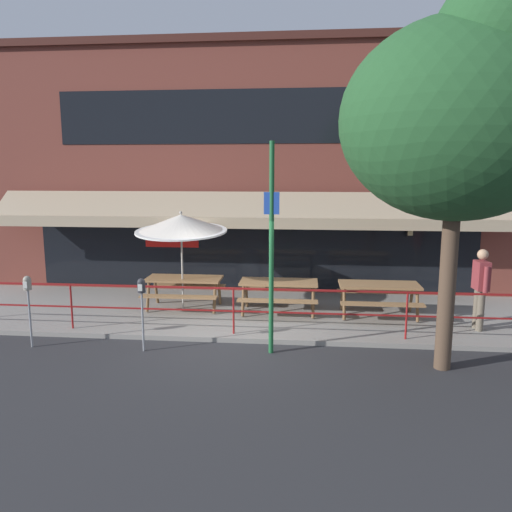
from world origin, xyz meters
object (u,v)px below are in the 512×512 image
at_px(picnic_table_centre, 279,288).
at_px(picnic_table_right, 379,291).
at_px(patio_umbrella_left, 181,224).
at_px(parking_meter_near, 28,290).
at_px(parking_meter_far, 142,293).
at_px(picnic_table_left, 184,284).
at_px(pedestrian_walking, 481,285).
at_px(street_tree_curbside, 468,106).
at_px(street_sign_pole, 271,247).

relative_size(picnic_table_centre, picnic_table_right, 1.00).
bearing_deg(patio_umbrella_left, parking_meter_near, -133.74).
height_order(picnic_table_right, parking_meter_far, parking_meter_far).
bearing_deg(picnic_table_left, picnic_table_right, -2.55).
relative_size(patio_umbrella_left, parking_meter_far, 1.68).
relative_size(picnic_table_right, pedestrian_walking, 1.05).
height_order(pedestrian_walking, street_tree_curbside, street_tree_curbside).
relative_size(pedestrian_walking, parking_meter_far, 1.20).
xyz_separation_m(picnic_table_right, street_tree_curbside, (0.83, -2.82, 3.70)).
bearing_deg(patio_umbrella_left, picnic_table_left, 90.00).
bearing_deg(picnic_table_right, parking_meter_near, -160.64).
bearing_deg(street_tree_curbside, street_sign_pole, 170.56).
xyz_separation_m(picnic_table_left, picnic_table_centre, (2.29, -0.15, 0.00)).
height_order(picnic_table_centre, parking_meter_near, parking_meter_near).
bearing_deg(street_sign_pole, picnic_table_right, 44.89).
xyz_separation_m(picnic_table_left, pedestrian_walking, (6.53, -0.97, 0.35)).
bearing_deg(picnic_table_right, pedestrian_walking, -21.34).
height_order(patio_umbrella_left, parking_meter_far, patio_umbrella_left).
distance_m(picnic_table_left, street_tree_curbside, 7.22).
bearing_deg(street_sign_pole, picnic_table_centre, 89.59).
relative_size(street_sign_pole, street_tree_curbside, 0.61).
bearing_deg(patio_umbrella_left, pedestrian_walking, -7.15).
bearing_deg(parking_meter_far, parking_meter_near, -179.81).
distance_m(patio_umbrella_left, parking_meter_near, 3.62).
relative_size(picnic_table_left, street_sign_pole, 0.46).
relative_size(picnic_table_centre, pedestrian_walking, 1.05).
bearing_deg(parking_meter_near, picnic_table_left, 47.89).
distance_m(picnic_table_left, picnic_table_right, 4.58).
height_order(parking_meter_far, street_sign_pole, street_sign_pole).
bearing_deg(parking_meter_near, street_sign_pole, 1.89).
distance_m(picnic_table_centre, parking_meter_near, 5.34).
height_order(picnic_table_centre, patio_umbrella_left, patio_umbrella_left).
relative_size(picnic_table_left, parking_meter_far, 1.27).
height_order(picnic_table_right, pedestrian_walking, pedestrian_walking).
height_order(parking_meter_far, street_tree_curbside, street_tree_curbside).
bearing_deg(street_sign_pole, pedestrian_walking, 19.81).
distance_m(picnic_table_right, parking_meter_far, 5.35).
distance_m(picnic_table_right, pedestrian_walking, 2.13).
height_order(patio_umbrella_left, street_sign_pole, street_sign_pole).
xyz_separation_m(patio_umbrella_left, parking_meter_far, (-0.16, -2.50, -1.03)).
bearing_deg(street_tree_curbside, parking_meter_far, 176.15).
bearing_deg(street_sign_pole, parking_meter_far, -176.53).
relative_size(patio_umbrella_left, parking_meter_near, 1.68).
bearing_deg(street_tree_curbside, parking_meter_near, 177.31).
height_order(pedestrian_walking, street_sign_pole, street_sign_pole).
xyz_separation_m(picnic_table_centre, parking_meter_near, (-4.69, -2.50, 0.44)).
bearing_deg(parking_meter_near, parking_meter_far, 0.19).
bearing_deg(street_sign_pole, picnic_table_left, 132.26).
xyz_separation_m(parking_meter_near, parking_meter_far, (2.24, 0.01, 0.00)).
bearing_deg(parking_meter_near, picnic_table_right, 19.36).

